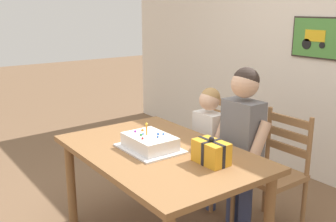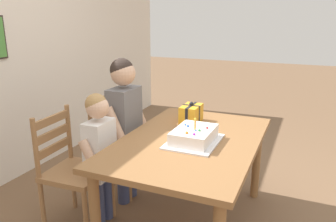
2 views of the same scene
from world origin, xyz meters
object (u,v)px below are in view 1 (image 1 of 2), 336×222
Objects in this scene: dining_table at (160,162)px; chair_left at (216,148)px; gift_box_red_large at (211,152)px; birthday_cake at (150,143)px; child_older at (242,133)px; chair_right at (274,172)px; child_younger at (208,137)px.

chair_left reaches higher than dining_table.
gift_box_red_large is 0.26× the size of chair_left.
child_older reaches higher than birthday_cake.
chair_right is 0.40m from child_older.
dining_table is 3.35× the size of birthday_cake.
dining_table is 1.60× the size of chair_left.
chair_right reaches higher than gift_box_red_large.
dining_table is at bearing -160.96° from gift_box_red_large.
dining_table is at bearing -68.79° from chair_left.
birthday_cake is 1.01m from chair_right.
child_older is (-0.16, -0.19, 0.31)m from chair_right.
chair_right is 0.72× the size of child_older.
child_older is (0.16, 0.65, 0.13)m from dining_table.
chair_left is 0.61m from child_older.
chair_right is at bearing 49.75° from child_older.
dining_table is at bearing -111.08° from chair_right.
chair_left is at bearing 134.98° from gift_box_red_large.
birthday_cake is 0.48× the size of chair_left.
gift_box_red_large is at bearing -40.76° from child_younger.
gift_box_red_large is at bearing -85.31° from chair_right.
chair_right is at bearing 66.81° from birthday_cake.
dining_table is 0.92m from chair_right.
dining_table is 0.92m from chair_left.
birthday_cake is 0.48× the size of chair_right.
gift_box_red_large is (0.44, 0.18, 0.02)m from birthday_cake.
chair_left is at bearing 158.40° from child_older.
chair_right is (0.38, 0.89, -0.31)m from birthday_cake.
gift_box_red_large is at bearing -45.02° from chair_left.
dining_table is at bearing 38.78° from birthday_cake.
chair_left is at bearing 107.04° from birthday_cake.
chair_right reaches higher than dining_table.
chair_left is 0.65m from chair_right.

